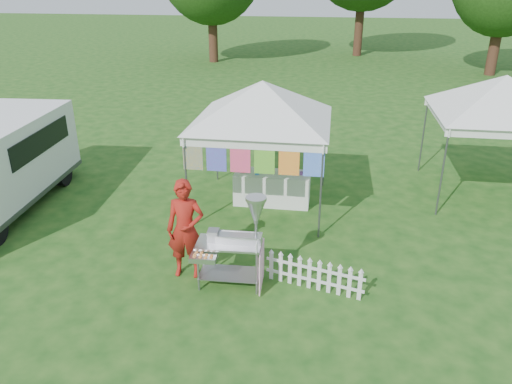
# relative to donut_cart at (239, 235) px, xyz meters

# --- Properties ---
(ground) EXTENTS (120.00, 120.00, 0.00)m
(ground) POSITION_rel_donut_cart_xyz_m (-0.10, -0.06, -1.02)
(ground) COLOR #174614
(ground) RESTS_ON ground
(canopy_main) EXTENTS (4.24, 4.24, 3.45)m
(canopy_main) POSITION_rel_donut_cart_xyz_m (-0.10, 3.44, 1.96)
(canopy_main) COLOR #59595E
(canopy_main) RESTS_ON ground
(canopy_right) EXTENTS (4.24, 4.24, 3.45)m
(canopy_right) POSITION_rel_donut_cart_xyz_m (5.40, 4.94, 1.97)
(canopy_right) COLOR #59595E
(canopy_right) RESTS_ON ground
(donut_cart) EXTENTS (1.25, 0.89, 1.74)m
(donut_cart) POSITION_rel_donut_cart_xyz_m (0.00, 0.00, 0.00)
(donut_cart) COLOR gray
(donut_cart) RESTS_ON ground
(vendor) EXTENTS (0.72, 0.50, 1.88)m
(vendor) POSITION_rel_donut_cart_xyz_m (-1.02, 0.23, -0.08)
(vendor) COLOR maroon
(vendor) RESTS_ON ground
(picket_fence) EXTENTS (1.75, 0.47, 0.56)m
(picket_fence) POSITION_rel_donut_cart_xyz_m (1.31, 0.09, -0.74)
(picket_fence) COLOR white
(picket_fence) RESTS_ON ground
(display_table) EXTENTS (1.80, 0.70, 0.78)m
(display_table) POSITION_rel_donut_cart_xyz_m (0.13, 3.59, -0.63)
(display_table) COLOR white
(display_table) RESTS_ON ground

